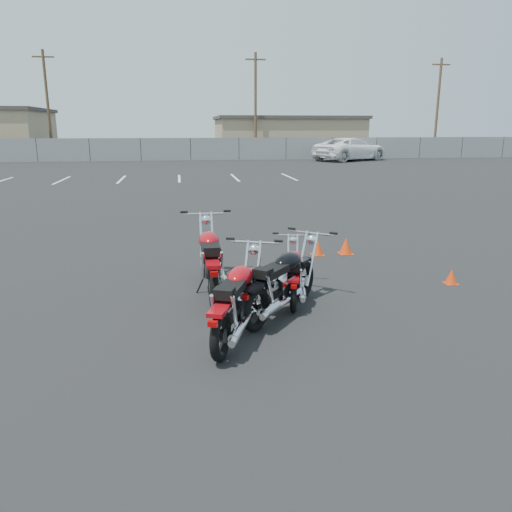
{
  "coord_description": "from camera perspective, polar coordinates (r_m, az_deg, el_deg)",
  "views": [
    {
      "loc": [
        -0.97,
        -7.12,
        2.68
      ],
      "look_at": [
        0.2,
        0.6,
        0.65
      ],
      "focal_mm": 35.0,
      "sensor_mm": 36.0,
      "label": 1
    }
  ],
  "objects": [
    {
      "name": "parking_line_stripes",
      "position": [
        27.29,
        -11.95,
        8.62
      ],
      "size": [
        15.12,
        4.0,
        0.01
      ],
      "color": "silver",
      "rests_on": "ground"
    },
    {
      "name": "training_cone_far",
      "position": [
        9.4,
        21.42,
        -2.19
      ],
      "size": [
        0.22,
        0.22,
        0.26
      ],
      "color": "red",
      "rests_on": "ground"
    },
    {
      "name": "motorcycle_rear_red",
      "position": [
        7.96,
        4.32,
        -2.05
      ],
      "size": [
        0.78,
        1.83,
        0.9
      ],
      "color": "black",
      "rests_on": "ground"
    },
    {
      "name": "utility_pole_b",
      "position": [
        48.43,
        -22.72,
        15.85
      ],
      "size": [
        1.8,
        0.24,
        9.0
      ],
      "color": "#4B3423",
      "rests_on": "ground"
    },
    {
      "name": "ground",
      "position": [
        7.67,
        -0.81,
        -5.88
      ],
      "size": [
        120.0,
        120.0,
        0.0
      ],
      "primitive_type": "plane",
      "color": "black",
      "rests_on": "ground"
    },
    {
      "name": "motorcycle_second_black",
      "position": [
        7.26,
        3.02,
        -2.98
      ],
      "size": [
        1.71,
        1.97,
        1.08
      ],
      "color": "black",
      "rests_on": "ground"
    },
    {
      "name": "utility_pole_d",
      "position": [
        53.37,
        20.05,
        15.87
      ],
      "size": [
        1.8,
        0.24,
        9.0
      ],
      "color": "#4B3423",
      "rests_on": "ground"
    },
    {
      "name": "motorcycle_front_red",
      "position": [
        8.32,
        -5.21,
        -0.42
      ],
      "size": [
        0.93,
        2.41,
        1.18
      ],
      "color": "black",
      "rests_on": "ground"
    },
    {
      "name": "tan_building_east",
      "position": [
        52.29,
        3.56,
        13.63
      ],
      "size": [
        14.4,
        9.4,
        3.7
      ],
      "color": "tan",
      "rests_on": "ground"
    },
    {
      "name": "chainlink_fence",
      "position": [
        42.17,
        -7.49,
        12.02
      ],
      "size": [
        80.06,
        0.06,
        1.8
      ],
      "color": "slate",
      "rests_on": "ground"
    },
    {
      "name": "training_cone_extra",
      "position": [
        10.98,
        10.23,
        1.16
      ],
      "size": [
        0.3,
        0.3,
        0.35
      ],
      "color": "red",
      "rests_on": "ground"
    },
    {
      "name": "white_van",
      "position": [
        42.21,
        10.78,
        12.62
      ],
      "size": [
        6.31,
        8.06,
        2.87
      ],
      "primitive_type": "imported",
      "rotation": [
        0.0,
        0.0,
        2.08
      ],
      "color": "white",
      "rests_on": "ground"
    },
    {
      "name": "training_cone_near",
      "position": [
        10.8,
        7.07,
        0.94
      ],
      "size": [
        0.27,
        0.27,
        0.32
      ],
      "color": "red",
      "rests_on": "ground"
    },
    {
      "name": "motorcycle_third_red",
      "position": [
        6.52,
        -2.15,
        -5.04
      ],
      "size": [
        1.23,
        2.17,
        1.08
      ],
      "color": "black",
      "rests_on": "ground"
    },
    {
      "name": "utility_pole_c",
      "position": [
        46.69,
        -0.06,
        17.02
      ],
      "size": [
        1.8,
        0.24,
        9.0
      ],
      "color": "#4B3423",
      "rests_on": "ground"
    }
  ]
}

